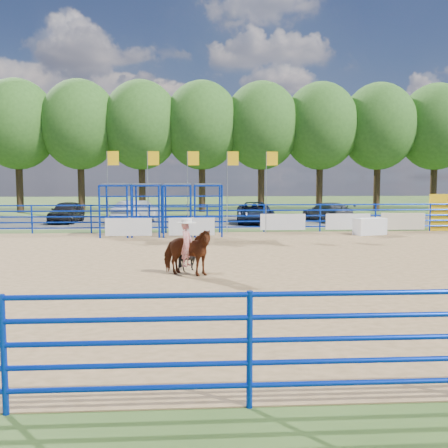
{
  "coord_description": "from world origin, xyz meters",
  "views": [
    {
      "loc": [
        -0.68,
        -16.02,
        2.9
      ],
      "look_at": [
        0.34,
        1.0,
        1.3
      ],
      "focal_mm": 40.0,
      "sensor_mm": 36.0,
      "label": 1
    }
  ],
  "objects": [
    {
      "name": "announcer_table",
      "position": [
        8.14,
        8.43,
        0.44
      ],
      "size": [
        1.71,
        1.14,
        0.83
      ],
      "primitive_type": "cube",
      "rotation": [
        0.0,
        0.0,
        0.29
      ],
      "color": "white",
      "rests_on": "arena_dirt"
    },
    {
      "name": "horse_and_rider",
      "position": [
        -0.9,
        -1.5,
        0.83
      ],
      "size": [
        1.82,
        1.37,
        2.32
      ],
      "color": "#5D2912",
      "rests_on": "arena_dirt"
    },
    {
      "name": "perimeter_fence",
      "position": [
        0.0,
        0.0,
        0.75
      ],
      "size": [
        30.1,
        20.1,
        1.5
      ],
      "color": "#082DBA",
      "rests_on": "ground"
    },
    {
      "name": "gravel_strip",
      "position": [
        0.0,
        17.0,
        0.01
      ],
      "size": [
        40.0,
        10.0,
        0.01
      ],
      "primitive_type": "cube",
      "color": "slate",
      "rests_on": "ground"
    },
    {
      "name": "ground",
      "position": [
        0.0,
        0.0,
        0.0
      ],
      "size": [
        120.0,
        120.0,
        0.0
      ],
      "primitive_type": "plane",
      "color": "#405C24",
      "rests_on": "ground"
    },
    {
      "name": "car_b",
      "position": [
        -4.32,
        15.93,
        0.72
      ],
      "size": [
        2.81,
        4.59,
        1.43
      ],
      "primitive_type": "imported",
      "rotation": [
        0.0,
        0.0,
        2.82
      ],
      "color": "#9A9DA3",
      "rests_on": "gravel_strip"
    },
    {
      "name": "car_a",
      "position": [
        -8.85,
        16.4,
        0.7
      ],
      "size": [
        1.71,
        4.07,
        1.38
      ],
      "primitive_type": "imported",
      "rotation": [
        0.0,
        0.0,
        -0.02
      ],
      "color": "black",
      "rests_on": "gravel_strip"
    },
    {
      "name": "car_d",
      "position": [
        8.07,
        16.31,
        0.63
      ],
      "size": [
        2.99,
        4.63,
        1.25
      ],
      "primitive_type": "imported",
      "rotation": [
        0.0,
        0.0,
        3.46
      ],
      "color": "#57575A",
      "rests_on": "gravel_strip"
    },
    {
      "name": "treeline",
      "position": [
        0.0,
        26.0,
        7.53
      ],
      "size": [
        56.4,
        6.4,
        11.24
      ],
      "color": "#3F2B19",
      "rests_on": "ground"
    },
    {
      "name": "car_c",
      "position": [
        3.17,
        15.35,
        0.67
      ],
      "size": [
        2.52,
        4.91,
        1.33
      ],
      "primitive_type": "imported",
      "rotation": [
        0.0,
        0.0,
        -0.07
      ],
      "color": "#151D35",
      "rests_on": "gravel_strip"
    },
    {
      "name": "chute_assembly",
      "position": [
        -1.9,
        8.84,
        1.26
      ],
      "size": [
        19.32,
        2.41,
        4.2
      ],
      "color": "#082DBA",
      "rests_on": "ground"
    },
    {
      "name": "arena_dirt",
      "position": [
        0.0,
        0.0,
        0.01
      ],
      "size": [
        30.0,
        20.0,
        0.02
      ],
      "primitive_type": "cube",
      "color": "#A27E51",
      "rests_on": "ground"
    },
    {
      "name": "calf",
      "position": [
        -0.82,
        -0.74,
        0.43
      ],
      "size": [
        0.78,
        0.7,
        0.83
      ],
      "primitive_type": "imported",
      "rotation": [
        0.0,
        0.0,
        1.62
      ],
      "color": "black",
      "rests_on": "arena_dirt"
    }
  ]
}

